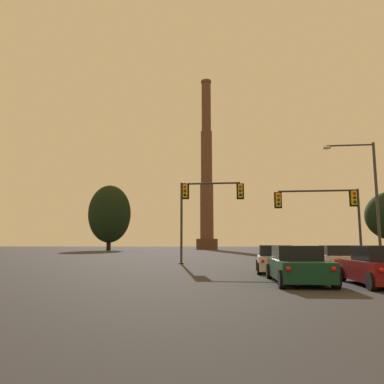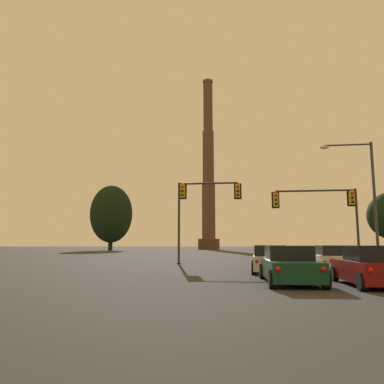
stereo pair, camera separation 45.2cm
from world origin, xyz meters
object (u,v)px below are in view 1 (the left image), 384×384
object	(u,v)px
sedan_right_lane_front	(339,259)
sedan_center_lane_second	(297,265)
traffic_light_overhead_right	(329,206)
hatchback_right_lane_second	(380,267)
hatchback_center_lane_front	(275,260)
street_lamp	(368,189)
traffic_light_overhead_left	(202,201)
smokestack	(207,181)

from	to	relation	value
sedan_right_lane_front	sedan_center_lane_second	xyz separation A→B (m)	(-3.30, -6.80, 0.00)
traffic_light_overhead_right	sedan_center_lane_second	bearing A→B (deg)	-108.44
hatchback_right_lane_second	traffic_light_overhead_right	bearing A→B (deg)	81.78
sedan_center_lane_second	hatchback_center_lane_front	xyz separation A→B (m)	(-0.36, 5.37, -0.00)
sedan_center_lane_second	street_lamp	world-z (taller)	street_lamp
hatchback_right_lane_second	hatchback_center_lane_front	world-z (taller)	same
traffic_light_overhead_left	traffic_light_overhead_right	world-z (taller)	traffic_light_overhead_left
hatchback_right_lane_second	traffic_light_overhead_right	world-z (taller)	traffic_light_overhead_right
hatchback_center_lane_front	smokestack	distance (m)	95.50
sedan_right_lane_front	hatchback_center_lane_front	distance (m)	3.93
sedan_right_lane_front	sedan_center_lane_second	distance (m)	7.56
street_lamp	smokestack	xyz separation A→B (m)	(-18.52, 85.54, 15.52)
sedan_right_lane_front	smokestack	xyz separation A→B (m)	(-14.86, 91.22, 20.26)
traffic_light_overhead_right	smokestack	xyz separation A→B (m)	(-16.05, 84.54, 16.65)
street_lamp	hatchback_right_lane_second	bearing A→B (deg)	-107.60
sedan_center_lane_second	hatchback_center_lane_front	distance (m)	5.38
hatchback_center_lane_front	traffic_light_overhead_right	size ratio (longest dim) A/B	0.66
hatchback_right_lane_second	traffic_light_overhead_left	xyz separation A→B (m)	(-7.79, 14.34, 4.14)
sedan_center_lane_second	traffic_light_overhead_left	bearing A→B (deg)	108.39
sedan_center_lane_second	hatchback_right_lane_second	bearing A→B (deg)	-16.47
hatchback_right_lane_second	traffic_light_overhead_left	distance (m)	16.84
hatchback_center_lane_front	traffic_light_overhead_right	xyz separation A→B (m)	(4.85, 8.11, 3.62)
traffic_light_overhead_right	smokestack	world-z (taller)	smokestack
sedan_right_lane_front	street_lamp	world-z (taller)	street_lamp
sedan_right_lane_front	street_lamp	size ratio (longest dim) A/B	0.54
traffic_light_overhead_left	traffic_light_overhead_right	xyz separation A→B (m)	(9.51, -0.14, -0.52)
hatchback_right_lane_second	street_lamp	distance (m)	14.64
hatchback_right_lane_second	sedan_center_lane_second	xyz separation A→B (m)	(-2.77, 0.72, 0.00)
traffic_light_overhead_left	street_lamp	distance (m)	12.05
hatchback_center_lane_front	street_lamp	distance (m)	11.26
hatchback_center_lane_front	smokestack	size ratio (longest dim) A/B	0.08
hatchback_right_lane_second	traffic_light_overhead_right	xyz separation A→B (m)	(1.72, 14.20, 3.62)
hatchback_right_lane_second	sedan_right_lane_front	bearing A→B (deg)	84.64
sedan_center_lane_second	smokestack	world-z (taller)	smokestack
traffic_light_overhead_left	street_lamp	xyz separation A→B (m)	(11.98, -1.14, 0.61)
hatchback_center_lane_front	smokestack	xyz separation A→B (m)	(-11.20, 92.65, 20.27)
sedan_right_lane_front	traffic_light_overhead_right	xyz separation A→B (m)	(1.19, 6.68, 3.61)
traffic_light_overhead_right	street_lamp	xyz separation A→B (m)	(2.47, -1.00, 1.13)
sedan_center_lane_second	street_lamp	xyz separation A→B (m)	(6.96, 12.48, 4.75)
hatchback_right_lane_second	sedan_center_lane_second	size ratio (longest dim) A/B	0.87
sedan_right_lane_front	traffic_light_overhead_left	world-z (taller)	traffic_light_overhead_left
street_lamp	smokestack	size ratio (longest dim) A/B	0.16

